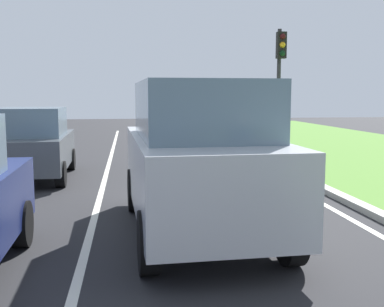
% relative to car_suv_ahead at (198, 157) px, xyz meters
% --- Properties ---
extents(ground_plane, '(60.00, 60.00, 0.00)m').
position_rel_car_suv_ahead_xyz_m(ground_plane, '(-0.92, 4.78, -1.17)').
color(ground_plane, '#262628').
extents(lane_line_center, '(0.12, 32.00, 0.01)m').
position_rel_car_suv_ahead_xyz_m(lane_line_center, '(-1.62, 4.78, -1.16)').
color(lane_line_center, silver).
rests_on(lane_line_center, ground).
extents(lane_line_right_edge, '(0.12, 32.00, 0.01)m').
position_rel_car_suv_ahead_xyz_m(lane_line_right_edge, '(2.68, 4.78, -1.16)').
color(lane_line_right_edge, silver).
rests_on(lane_line_right_edge, ground).
extents(curb_right, '(0.24, 48.00, 0.12)m').
position_rel_car_suv_ahead_xyz_m(curb_right, '(3.18, 4.78, -1.11)').
color(curb_right, '#9E9B93').
rests_on(curb_right, ground).
extents(car_suv_ahead, '(2.11, 4.57, 2.28)m').
position_rel_car_suv_ahead_xyz_m(car_suv_ahead, '(0.00, 0.00, 0.00)').
color(car_suv_ahead, '#B7BABF').
rests_on(car_suv_ahead, ground).
extents(car_hatchback_far, '(1.81, 3.74, 1.78)m').
position_rel_car_suv_ahead_xyz_m(car_hatchback_far, '(-3.35, 5.12, -0.28)').
color(car_hatchback_far, '#474C51').
rests_on(car_hatchback_far, ground).
extents(traffic_light_near_right, '(0.32, 0.50, 4.37)m').
position_rel_car_suv_ahead_xyz_m(traffic_light_near_right, '(4.27, 9.11, 1.86)').
color(traffic_light_near_right, '#2D2D2D').
rests_on(traffic_light_near_right, ground).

